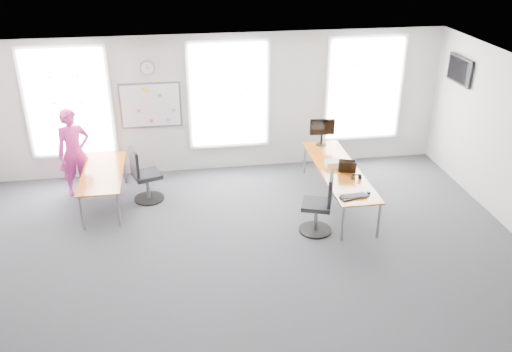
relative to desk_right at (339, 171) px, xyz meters
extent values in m
plane|color=#2B2B30|center=(-2.22, -2.05, -0.66)|extent=(10.00, 10.00, 0.00)
plane|color=white|center=(-2.22, -2.05, 2.34)|extent=(10.00, 10.00, 0.00)
plane|color=silver|center=(-2.22, 1.95, 0.84)|extent=(10.00, 0.00, 10.00)
cube|color=white|center=(-5.22, 1.92, 1.04)|extent=(1.60, 0.06, 2.20)
cube|color=white|center=(-1.92, 1.92, 1.04)|extent=(1.60, 0.06, 2.20)
cube|color=white|center=(1.08, 1.92, 1.04)|extent=(1.60, 0.06, 2.20)
cube|color=#B05A14|center=(0.00, 0.00, 0.03)|extent=(0.77, 2.90, 0.03)
cylinder|color=gray|center=(-0.33, -1.39, -0.32)|extent=(0.05, 0.05, 0.68)
cylinder|color=gray|center=(0.33, -1.39, -0.32)|extent=(0.05, 0.05, 0.68)
cylinder|color=gray|center=(-0.33, 1.39, -0.32)|extent=(0.05, 0.05, 0.68)
cylinder|color=gray|center=(0.33, 1.39, -0.32)|extent=(0.05, 0.05, 0.68)
cube|color=#B05A14|center=(-4.53, 0.58, 0.03)|extent=(0.77, 1.93, 0.03)
cylinder|color=gray|center=(-4.85, -0.32, -0.32)|extent=(0.05, 0.05, 0.68)
cylinder|color=gray|center=(-4.20, -0.32, -0.32)|extent=(0.05, 0.05, 0.68)
cylinder|color=gray|center=(-4.85, 1.49, -0.32)|extent=(0.05, 0.05, 0.68)
cylinder|color=gray|center=(-4.20, 1.49, -0.32)|extent=(0.05, 0.05, 0.68)
cylinder|color=black|center=(-0.70, -1.02, -0.64)|extent=(0.60, 0.60, 0.03)
cylinder|color=gray|center=(-0.70, -1.02, -0.39)|extent=(0.07, 0.07, 0.48)
cube|color=black|center=(-0.70, -1.02, -0.12)|extent=(0.64, 0.64, 0.08)
cube|color=black|center=(-0.49, -1.10, 0.20)|extent=(0.21, 0.47, 0.52)
cylinder|color=black|center=(-3.70, 0.67, -0.64)|extent=(0.60, 0.60, 0.03)
cylinder|color=gray|center=(-3.70, 0.67, -0.38)|extent=(0.07, 0.07, 0.48)
cube|color=black|center=(-3.70, 0.67, -0.12)|extent=(0.64, 0.64, 0.08)
cube|color=black|center=(-3.92, 0.59, 0.20)|extent=(0.21, 0.48, 0.52)
imported|color=#D62E91|center=(-5.11, 1.19, 0.24)|extent=(0.76, 0.63, 1.79)
cube|color=white|center=(-3.57, 1.92, 0.89)|extent=(1.20, 0.03, 0.90)
cylinder|color=gray|center=(-3.57, 1.92, 1.69)|extent=(0.30, 0.04, 0.30)
cube|color=black|center=(2.73, 0.95, 1.64)|extent=(0.06, 0.90, 0.55)
cube|color=black|center=(-0.07, -1.15, 0.06)|extent=(0.53, 0.30, 0.02)
ellipsoid|color=black|center=(0.22, -1.07, 0.07)|extent=(0.11, 0.13, 0.04)
cylinder|color=black|center=(0.12, -0.72, 0.05)|extent=(0.06, 0.06, 0.01)
cylinder|color=black|center=(0.12, -0.48, 0.09)|extent=(0.04, 0.09, 0.09)
cylinder|color=black|center=(0.26, -0.48, 0.09)|extent=(0.04, 0.09, 0.09)
cylinder|color=gold|center=(0.12, -0.48, 0.09)|extent=(0.01, 0.10, 0.10)
cube|color=black|center=(0.19, -0.48, 0.14)|extent=(0.16, 0.02, 0.02)
cube|color=black|center=(0.10, -0.14, 0.17)|extent=(0.32, 0.16, 0.26)
cube|color=orange|center=(0.10, -0.21, 0.17)|extent=(0.31, 0.17, 0.23)
cube|color=black|center=(0.10, -0.22, 0.17)|extent=(0.32, 0.17, 0.25)
cube|color=#F4E4C3|center=(-0.05, 0.16, 0.10)|extent=(0.34, 0.26, 0.11)
cylinder|color=black|center=(-0.02, 1.25, 0.06)|extent=(0.22, 0.22, 0.02)
cylinder|color=black|center=(-0.02, 1.25, 0.16)|extent=(0.04, 0.04, 0.22)
cube|color=black|center=(-0.02, 1.24, 0.46)|extent=(0.53, 0.08, 0.35)
cube|color=black|center=(-0.02, 1.22, 0.46)|extent=(0.49, 0.05, 0.31)
camera|label=1|loc=(-3.06, -9.14, 4.52)|focal=38.00mm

